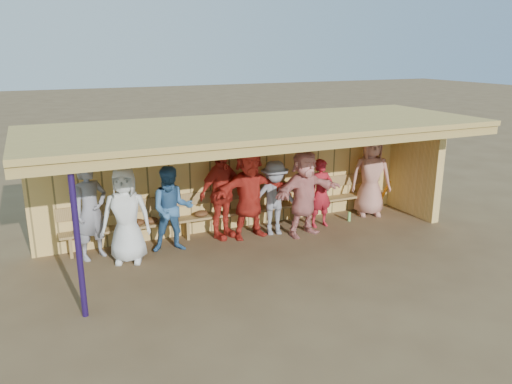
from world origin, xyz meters
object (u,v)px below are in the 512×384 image
player_c (172,209)px  player_f (304,193)px  player_d (221,193)px  player_extra (249,193)px  player_b (126,215)px  bench (242,206)px  player_a (91,211)px  player_e (275,198)px  player_h (371,176)px  player_g (321,193)px

player_c → player_f: player_f is taller
player_c → player_f: 2.79m
player_d → player_extra: size_ratio=1.01×
player_b → player_d: (2.04, 0.44, 0.07)m
bench → player_a: bearing=-174.5°
player_b → bench: player_b is taller
player_a → player_f: 4.29m
player_a → bench: bearing=-19.5°
player_e → player_h: player_h is taller
player_b → player_e: player_b is taller
player_a → player_g: size_ratio=1.22×
player_f → player_extra: (-1.10, 0.37, 0.04)m
player_e → player_h: size_ratio=0.84×
player_c → player_extra: (1.68, 0.08, 0.12)m
player_d → player_extra: bearing=-43.5°
player_g → player_h: 1.54m
player_d → player_h: 3.77m
player_e → player_extra: player_extra is taller
player_a → player_extra: (3.16, -0.20, 0.04)m
player_b → player_c: player_b is taller
player_a → player_h: 6.37m
player_extra → bench: player_extra is taller
player_b → player_e: 3.14m
player_h → player_extra: size_ratio=0.99×
player_b → player_d: 2.08m
player_c → player_a: bearing=-179.9°
player_c → player_h: bearing=13.8°
player_c → player_e: 2.23m
player_h → player_extra: bearing=-154.3°
player_a → player_extra: 3.16m
bench → player_c: bearing=-161.1°
player_b → player_g: (4.30, 0.18, -0.14)m
player_b → player_f: (3.69, -0.13, 0.02)m
player_d → player_e: (1.10, -0.27, -0.17)m
player_b → player_h: player_h is taller
player_extra → bench: size_ratio=0.26×
player_b → player_extra: size_ratio=0.94×
player_e → player_g: size_ratio=1.05×
player_e → player_f: bearing=-17.1°
player_b → player_g: bearing=20.9°
player_a → bench: size_ratio=0.25×
player_c → player_e: (2.23, 0.01, -0.05)m
player_g → player_h: bearing=8.2°
player_e → player_extra: bearing=-176.4°
player_a → player_d: player_d is taller
player_a → player_b: bearing=-62.5°
player_a → player_g: bearing=-28.0°
player_d → bench: player_d is taller
player_extra → bench: 0.67m
player_extra → player_e: bearing=-10.8°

